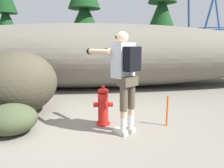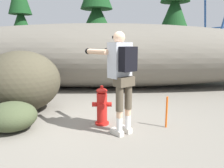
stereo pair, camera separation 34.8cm
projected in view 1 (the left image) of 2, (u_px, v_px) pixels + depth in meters
name	position (u px, v px, depth m)	size (l,w,h in m)	color
ground_plane	(93.00, 125.00, 4.28)	(56.00, 56.00, 0.04)	slate
dirt_embankment	(93.00, 56.00, 7.76)	(15.44, 3.20, 2.27)	#666056
fire_hydrant	(103.00, 107.00, 4.18)	(0.38, 0.33, 0.78)	red
utility_worker	(124.00, 70.00, 3.66)	(0.91, 1.00, 1.77)	beige
boulder_large	(17.00, 83.00, 4.82)	(1.74, 1.77, 1.41)	#403B2C
boulder_mid	(11.00, 119.00, 3.78)	(0.92, 0.87, 0.53)	#3D472D
pine_tree_far_left	(6.00, 20.00, 11.44)	(1.89, 1.89, 5.25)	#47331E
pine_tree_left	(85.00, 16.00, 12.53)	(2.89, 2.89, 5.97)	#47331E
pine_tree_center	(162.00, 11.00, 11.71)	(2.37, 2.37, 6.24)	#47331E
survey_stake	(167.00, 111.00, 4.13)	(0.04, 0.04, 0.60)	#E55914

